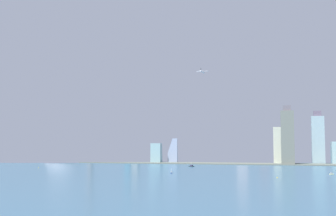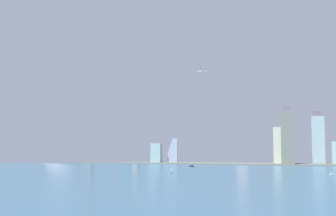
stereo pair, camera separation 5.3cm
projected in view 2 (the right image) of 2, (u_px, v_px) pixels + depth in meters
ground_plane at (128, 180)px, 544.76m from camera, size 6000.00×6000.00×0.00m
waterfront_pier at (191, 163)px, 967.28m from camera, size 888.85×60.34×2.10m
observation_tower at (91, 97)px, 1073.73m from camera, size 46.16×46.16×327.66m
stadium_dome at (63, 158)px, 1051.39m from camera, size 87.31×87.31×60.32m
skyscraper_0 at (157, 153)px, 997.11m from camera, size 23.30×26.52×45.56m
skyscraper_1 at (153, 144)px, 1086.55m from camera, size 20.72×18.11×89.37m
skyscraper_2 at (134, 149)px, 1065.84m from camera, size 25.93×19.77×91.99m
skyscraper_3 at (165, 152)px, 1065.98m from camera, size 24.28×18.21×49.27m
skyscraper_5 at (128, 146)px, 1019.73m from camera, size 12.52×12.64×84.72m
skyscraper_6 at (242, 140)px, 1044.32m from camera, size 25.78×16.22×105.53m
skyscraper_7 at (318, 139)px, 944.19m from camera, size 27.10×14.07×117.23m
skyscraper_8 at (288, 137)px, 907.86m from camera, size 27.09×17.81×126.16m
skyscraper_9 at (336, 153)px, 934.52m from camera, size 18.37×26.96×49.37m
skyscraper_10 at (264, 144)px, 1037.98m from camera, size 23.31×23.47×89.73m
skyscraper_11 at (173, 150)px, 1008.20m from camera, size 22.44×21.32×63.74m
skyscraper_12 at (279, 145)px, 954.64m from camera, size 25.04×16.80×81.72m
boat_2 at (191, 166)px, 843.31m from camera, size 12.44×9.88×8.83m
boat_3 at (332, 174)px, 634.74m from camera, size 6.56×5.08×3.48m
boat_4 at (171, 173)px, 658.16m from camera, size 2.61×6.60×7.83m
channel_buoy_0 at (277, 177)px, 574.20m from camera, size 1.41×1.41×1.79m
channel_buoy_1 at (39, 167)px, 799.28m from camera, size 1.00×1.00×2.94m
airplane at (202, 72)px, 931.68m from camera, size 26.80×30.10×7.63m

